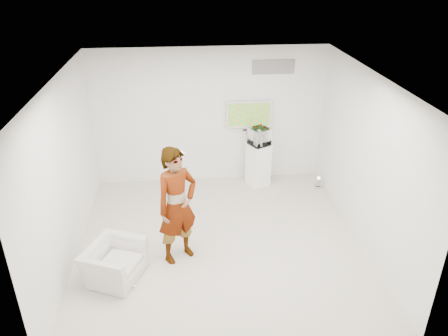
# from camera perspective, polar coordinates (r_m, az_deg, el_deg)

# --- Properties ---
(room) EXTENTS (5.01, 5.01, 3.00)m
(room) POSITION_cam_1_polar(r_m,az_deg,el_deg) (7.20, -0.58, 0.00)
(room) COLOR beige
(room) RESTS_ON ground
(tv) EXTENTS (1.00, 0.08, 0.60)m
(tv) POSITION_cam_1_polar(r_m,az_deg,el_deg) (9.53, 3.25, 7.05)
(tv) COLOR silver
(tv) RESTS_ON room
(logo_decal) EXTENTS (0.90, 0.02, 0.30)m
(logo_decal) POSITION_cam_1_polar(r_m,az_deg,el_deg) (9.37, 6.47, 12.97)
(logo_decal) COLOR slate
(logo_decal) RESTS_ON room
(person) EXTENTS (0.89, 0.82, 2.03)m
(person) POSITION_cam_1_polar(r_m,az_deg,el_deg) (7.13, -6.13, -4.92)
(person) COLOR silver
(person) RESTS_ON room
(armchair) EXTENTS (1.08, 1.14, 0.58)m
(armchair) POSITION_cam_1_polar(r_m,az_deg,el_deg) (7.29, -14.15, -11.81)
(armchair) COLOR silver
(armchair) RESTS_ON room
(pedestal) EXTENTS (0.61, 0.61, 0.95)m
(pedestal) POSITION_cam_1_polar(r_m,az_deg,el_deg) (9.69, 4.49, 0.48)
(pedestal) COLOR white
(pedestal) RESTS_ON room
(floor_uplight) EXTENTS (0.21, 0.21, 0.26)m
(floor_uplight) POSITION_cam_1_polar(r_m,az_deg,el_deg) (9.86, 12.20, -1.86)
(floor_uplight) COLOR silver
(floor_uplight) RESTS_ON room
(vitrine) EXTENTS (0.51, 0.51, 0.38)m
(vitrine) POSITION_cam_1_polar(r_m,az_deg,el_deg) (9.42, 4.63, 4.12)
(vitrine) COLOR white
(vitrine) RESTS_ON pedestal
(console) EXTENTS (0.06, 0.16, 0.21)m
(console) POSITION_cam_1_polar(r_m,az_deg,el_deg) (9.45, 4.62, 3.65)
(console) COLOR white
(console) RESTS_ON pedestal
(wii_remote) EXTENTS (0.09, 0.13, 0.03)m
(wii_remote) POSITION_cam_1_polar(r_m,az_deg,el_deg) (6.98, -5.44, 1.95)
(wii_remote) COLOR white
(wii_remote) RESTS_ON person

